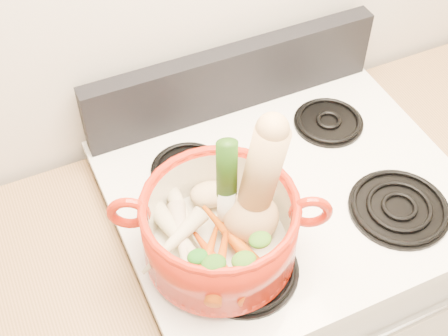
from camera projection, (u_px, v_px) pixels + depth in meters
name	position (u px, v px, depth m)	size (l,w,h in m)	color
stove_body	(275.00, 296.00, 1.79)	(0.76, 0.65, 0.92)	silver
cooktop	(288.00, 191.00, 1.43)	(0.78, 0.67, 0.03)	white
control_backsplash	(233.00, 79.00, 1.54)	(0.76, 0.05, 0.18)	black
burner_front_left	(244.00, 269.00, 1.27)	(0.22, 0.22, 0.02)	black
burner_front_right	(399.00, 207.00, 1.37)	(0.22, 0.22, 0.02)	black
burner_back_left	(188.00, 169.00, 1.45)	(0.17, 0.17, 0.02)	black
burner_back_right	(329.00, 121.00, 1.55)	(0.17, 0.17, 0.02)	black
dutch_oven	(220.00, 229.00, 1.23)	(0.31, 0.31, 0.15)	#A71B0A
pot_handle_left	(129.00, 213.00, 1.19)	(0.09, 0.09, 0.02)	#A71B0A
pot_handle_right	(311.00, 212.00, 1.19)	(0.09, 0.09, 0.02)	#A71B0A
squash	(253.00, 187.00, 1.17)	(0.12, 0.12, 0.29)	tan
leek	(227.00, 187.00, 1.19)	(0.04, 0.04, 0.26)	silver
ginger	(211.00, 195.00, 1.31)	(0.09, 0.06, 0.05)	tan
parsnip_0	(183.00, 242.00, 1.23)	(0.04, 0.04, 0.23)	beige
parsnip_1	(182.00, 242.00, 1.22)	(0.04, 0.04, 0.18)	beige
parsnip_2	(186.00, 217.00, 1.26)	(0.04, 0.04, 0.17)	#EDE6C1
parsnip_3	(173.00, 241.00, 1.21)	(0.04, 0.04, 0.17)	beige
carrot_0	(220.00, 266.00, 1.20)	(0.04, 0.04, 0.18)	#D4530A
carrot_1	(208.00, 255.00, 1.21)	(0.03, 0.03, 0.14)	#B93F09
carrot_2	(230.00, 237.00, 1.23)	(0.03, 0.03, 0.18)	#CE560A
carrot_3	(220.00, 267.00, 1.18)	(0.03, 0.03, 0.16)	#C25A09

